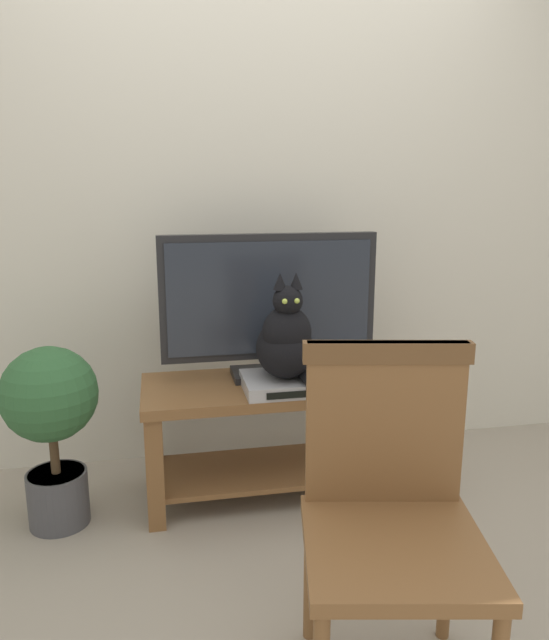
{
  "coord_description": "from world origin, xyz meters",
  "views": [
    {
      "loc": [
        -0.48,
        -1.87,
        1.38
      ],
      "look_at": [
        -0.0,
        0.52,
        0.82
      ],
      "focal_mm": 33.59,
      "sensor_mm": 36.0,
      "label": 1
    }
  ],
  "objects_px": {
    "tv_stand": "(272,418)",
    "wooden_chair": "(390,497)",
    "cat": "(286,340)",
    "book_stack": "(362,374)",
    "tv": "(269,302)",
    "potted_plant": "(51,416)",
    "media_box": "(285,383)"
  },
  "relations": [
    {
      "from": "tv",
      "to": "book_stack",
      "type": "relative_size",
      "value": 3.96
    },
    {
      "from": "wooden_chair",
      "to": "tv_stand",
      "type": "bearing_deg",
      "value": 96.83
    },
    {
      "from": "media_box",
      "to": "wooden_chair",
      "type": "distance_m",
      "value": 0.96
    },
    {
      "from": "tv",
      "to": "cat",
      "type": "bearing_deg",
      "value": -79.61
    },
    {
      "from": "cat",
      "to": "book_stack",
      "type": "relative_size",
      "value": 1.87
    },
    {
      "from": "cat",
      "to": "potted_plant",
      "type": "height_order",
      "value": "cat"
    },
    {
      "from": "tv",
      "to": "wooden_chair",
      "type": "xyz_separation_m",
      "value": [
        0.13,
        -1.13,
        -0.32
      ]
    },
    {
      "from": "tv",
      "to": "potted_plant",
      "type": "relative_size",
      "value": 1.26
    },
    {
      "from": "tv_stand",
      "to": "cat",
      "type": "distance_m",
      "value": 0.4
    },
    {
      "from": "media_box",
      "to": "wooden_chair",
      "type": "xyz_separation_m",
      "value": [
        0.09,
        -0.95,
        -0.01
      ]
    },
    {
      "from": "tv_stand",
      "to": "book_stack",
      "type": "height_order",
      "value": "book_stack"
    },
    {
      "from": "media_box",
      "to": "cat",
      "type": "xyz_separation_m",
      "value": [
        0.0,
        -0.02,
        0.19
      ]
    },
    {
      "from": "wooden_chair",
      "to": "tv",
      "type": "bearing_deg",
      "value": 96.32
    },
    {
      "from": "tv_stand",
      "to": "tv",
      "type": "distance_m",
      "value": 0.52
    },
    {
      "from": "cat",
      "to": "wooden_chair",
      "type": "distance_m",
      "value": 0.96
    },
    {
      "from": "cat",
      "to": "tv_stand",
      "type": "bearing_deg",
      "value": 107.74
    },
    {
      "from": "potted_plant",
      "to": "tv",
      "type": "bearing_deg",
      "value": 10.2
    },
    {
      "from": "tv",
      "to": "book_stack",
      "type": "distance_m",
      "value": 0.52
    },
    {
      "from": "tv_stand",
      "to": "wooden_chair",
      "type": "height_order",
      "value": "wooden_chair"
    },
    {
      "from": "book_stack",
      "to": "wooden_chair",
      "type": "bearing_deg",
      "value": -105.02
    },
    {
      "from": "tv",
      "to": "potted_plant",
      "type": "bearing_deg",
      "value": -169.8
    },
    {
      "from": "potted_plant",
      "to": "tv_stand",
      "type": "bearing_deg",
      "value": 5.05
    },
    {
      "from": "tv",
      "to": "cat",
      "type": "distance_m",
      "value": 0.23
    },
    {
      "from": "cat",
      "to": "book_stack",
      "type": "xyz_separation_m",
      "value": [
        0.36,
        0.06,
        -0.19
      ]
    },
    {
      "from": "wooden_chair",
      "to": "media_box",
      "type": "bearing_deg",
      "value": 95.44
    },
    {
      "from": "potted_plant",
      "to": "wooden_chair",
      "type": "bearing_deg",
      "value": -42.95
    },
    {
      "from": "wooden_chair",
      "to": "book_stack",
      "type": "xyz_separation_m",
      "value": [
        0.27,
        0.99,
        0.01
      ]
    },
    {
      "from": "tv",
      "to": "book_stack",
      "type": "xyz_separation_m",
      "value": [
        0.39,
        -0.14,
        -0.31
      ]
    },
    {
      "from": "tv_stand",
      "to": "wooden_chair",
      "type": "bearing_deg",
      "value": -83.17
    },
    {
      "from": "media_box",
      "to": "cat",
      "type": "distance_m",
      "value": 0.19
    },
    {
      "from": "potted_plant",
      "to": "cat",
      "type": "bearing_deg",
      "value": -1.91
    },
    {
      "from": "tv_stand",
      "to": "wooden_chair",
      "type": "relative_size",
      "value": 1.2
    }
  ]
}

